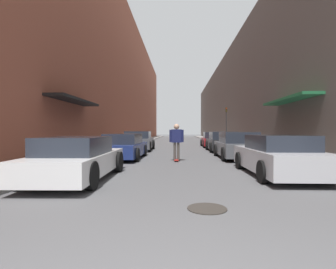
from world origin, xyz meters
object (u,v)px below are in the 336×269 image
Objects in this scene: parked_car_left_1 at (124,147)px; parked_car_right_1 at (237,146)px; parked_car_right_3 at (214,140)px; manhole_cover at (207,208)px; parked_car_right_0 at (277,156)px; parked_car_left_2 at (139,141)px; parked_car_left_0 at (78,159)px; traffic_light at (226,121)px; parked_car_right_2 at (222,142)px; skateboarder at (177,138)px.

parked_car_right_1 reaches higher than parked_car_left_1.
manhole_cover is at bearing -98.03° from parked_car_right_3.
parked_car_right_1 reaches higher than parked_car_right_0.
parked_car_left_1 is 1.00× the size of parked_car_left_2.
traffic_light is at bearing 67.60° from parked_car_left_0.
parked_car_left_0 is 1.15× the size of parked_car_right_2.
parked_car_left_0 is 1.27× the size of traffic_light.
parked_car_right_0 is at bearing -39.06° from parked_car_left_1.
parked_car_right_2 is 8.06m from traffic_light.
parked_car_right_3 is at bearing 89.40° from parked_car_right_2.
parked_car_right_1 is 1.01× the size of parked_car_right_3.
parked_car_left_0 is 8.24m from parked_car_right_1.
parked_car_right_0 is at bearing -88.80° from parked_car_right_1.
parked_car_left_0 is 1.10× the size of parked_car_right_1.
parked_car_right_0 is 17.41m from traffic_light.
parked_car_right_2 is 6.58m from skateboarder.
parked_car_left_1 is 1.22× the size of traffic_light.
skateboarder is (2.60, -0.92, 0.45)m from parked_car_left_1.
traffic_light is (4.13, 20.83, 2.30)m from manhole_cover.
manhole_cover is at bearing -68.81° from parked_car_left_1.
parked_car_left_2 is at bearing -145.37° from parked_car_right_3.
manhole_cover is 21.36m from traffic_light.
manhole_cover is (-2.44, -8.52, -0.62)m from parked_car_right_1.
parked_car_left_0 is at bearing 141.51° from manhole_cover.
parked_car_right_1 is 2.40× the size of skateboarder.
parked_car_left_0 is 1.04× the size of parked_car_left_1.
traffic_light reaches higher than parked_car_left_0.
parked_car_left_1 is 2.80m from skateboarder.
parked_car_right_0 is at bearing -50.04° from skateboarder.
parked_car_right_3 is (5.84, 4.03, -0.04)m from parked_car_left_2.
parked_car_left_2 reaches higher than parked_car_left_0.
parked_car_right_0 reaches higher than manhole_cover.
parked_car_left_2 is 11.81m from parked_car_right_0.
parked_car_left_2 is 7.83m from parked_car_right_1.
manhole_cover is 0.20× the size of traffic_light.
parked_car_left_0 is at bearing -112.40° from traffic_light.
parked_car_right_3 is (0.08, 9.33, -0.02)m from parked_car_right_1.
skateboarder reaches higher than parked_car_left_2.
parked_car_right_1 reaches higher than parked_car_left_0.
parked_car_left_1 is at bearing 140.94° from parked_car_right_0.
skateboarder is at bearing -158.14° from parked_car_right_1.
parked_car_right_0 is 14.28m from parked_car_right_3.
parked_car_right_0 is (5.86, -10.25, -0.05)m from parked_car_left_2.
parked_car_right_1 reaches higher than manhole_cover.
traffic_light is (7.45, 7.01, 1.65)m from parked_car_left_2.
parked_car_right_0 is at bearing -89.56° from parked_car_right_2.
parked_car_left_2 reaches higher than parked_car_right_2.
parked_car_right_1 is 4.60m from parked_car_right_2.
parked_car_right_2 is 1.11× the size of traffic_light.
parked_car_left_0 is at bearing -171.27° from parked_car_right_0.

